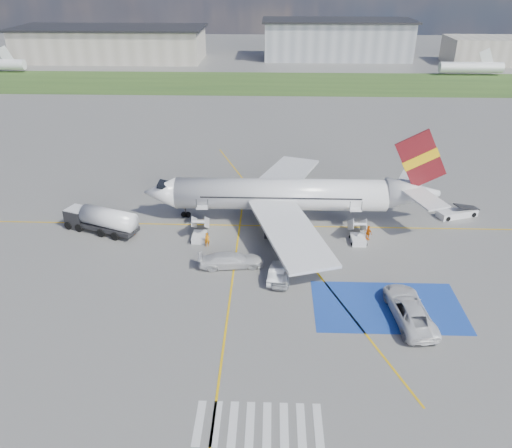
{
  "coord_description": "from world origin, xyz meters",
  "views": [
    {
      "loc": [
        -1.15,
        -42.51,
        28.75
      ],
      "look_at": [
        -2.78,
        5.75,
        3.5
      ],
      "focal_mm": 35.0,
      "sensor_mm": 36.0,
      "label": 1
    }
  ],
  "objects_px": {
    "fuel_tanker": "(102,222)",
    "gpu_cart": "(122,223)",
    "airliner": "(293,194)",
    "car_silver_b": "(277,273)",
    "belt_loader": "(457,213)",
    "van_white_b": "(231,258)",
    "van_white_a": "(410,307)",
    "car_silver_a": "(282,274)"
  },
  "relations": [
    {
      "from": "airliner",
      "to": "car_silver_b",
      "type": "bearing_deg",
      "value": -97.98
    },
    {
      "from": "gpu_cart",
      "to": "car_silver_b",
      "type": "height_order",
      "value": "gpu_cart"
    },
    {
      "from": "airliner",
      "to": "fuel_tanker",
      "type": "xyz_separation_m",
      "value": [
        -22.94,
        -4.14,
        -2.05
      ]
    },
    {
      "from": "airliner",
      "to": "car_silver_a",
      "type": "relative_size",
      "value": 8.25
    },
    {
      "from": "van_white_b",
      "to": "car_silver_b",
      "type": "bearing_deg",
      "value": -120.73
    },
    {
      "from": "van_white_a",
      "to": "van_white_b",
      "type": "relative_size",
      "value": 1.24
    },
    {
      "from": "gpu_cart",
      "to": "van_white_a",
      "type": "height_order",
      "value": "van_white_a"
    },
    {
      "from": "fuel_tanker",
      "to": "van_white_a",
      "type": "xyz_separation_m",
      "value": [
        32.98,
        -15.45,
        -0.13
      ]
    },
    {
      "from": "van_white_a",
      "to": "van_white_b",
      "type": "bearing_deg",
      "value": -31.02
    },
    {
      "from": "airliner",
      "to": "belt_loader",
      "type": "distance_m",
      "value": 21.44
    },
    {
      "from": "fuel_tanker",
      "to": "van_white_a",
      "type": "distance_m",
      "value": 36.42
    },
    {
      "from": "fuel_tanker",
      "to": "van_white_b",
      "type": "bearing_deg",
      "value": -3.22
    },
    {
      "from": "car_silver_b",
      "to": "van_white_a",
      "type": "relative_size",
      "value": 0.7
    },
    {
      "from": "gpu_cart",
      "to": "van_white_b",
      "type": "xyz_separation_m",
      "value": [
        13.96,
        -8.12,
        0.28
      ]
    },
    {
      "from": "car_silver_b",
      "to": "car_silver_a",
      "type": "bearing_deg",
      "value": 152.29
    },
    {
      "from": "gpu_cart",
      "to": "van_white_a",
      "type": "distance_m",
      "value": 34.87
    },
    {
      "from": "car_silver_a",
      "to": "van_white_a",
      "type": "distance_m",
      "value": 12.81
    },
    {
      "from": "airliner",
      "to": "belt_loader",
      "type": "bearing_deg",
      "value": 3.91
    },
    {
      "from": "belt_loader",
      "to": "car_silver_a",
      "type": "relative_size",
      "value": 1.28
    },
    {
      "from": "airliner",
      "to": "car_silver_b",
      "type": "xyz_separation_m",
      "value": [
        -1.91,
        -13.63,
        -2.65
      ]
    },
    {
      "from": "car_silver_b",
      "to": "van_white_b",
      "type": "relative_size",
      "value": 0.87
    },
    {
      "from": "van_white_b",
      "to": "van_white_a",
      "type": "bearing_deg",
      "value": -122.46
    },
    {
      "from": "belt_loader",
      "to": "van_white_a",
      "type": "height_order",
      "value": "van_white_a"
    },
    {
      "from": "gpu_cart",
      "to": "airliner",
      "type": "bearing_deg",
      "value": -2.72
    },
    {
      "from": "car_silver_a",
      "to": "fuel_tanker",
      "type": "bearing_deg",
      "value": -17.24
    },
    {
      "from": "belt_loader",
      "to": "van_white_a",
      "type": "bearing_deg",
      "value": -137.25
    },
    {
      "from": "gpu_cart",
      "to": "car_silver_a",
      "type": "relative_size",
      "value": 0.49
    },
    {
      "from": "car_silver_b",
      "to": "van_white_a",
      "type": "distance_m",
      "value": 13.36
    },
    {
      "from": "airliner",
      "to": "van_white_b",
      "type": "xyz_separation_m",
      "value": [
        -6.84,
        -11.42,
        -2.37
      ]
    },
    {
      "from": "car_silver_a",
      "to": "car_silver_b",
      "type": "xyz_separation_m",
      "value": [
        -0.45,
        0.33,
        -0.01
      ]
    },
    {
      "from": "fuel_tanker",
      "to": "van_white_a",
      "type": "relative_size",
      "value": 1.48
    },
    {
      "from": "fuel_tanker",
      "to": "airliner",
      "type": "bearing_deg",
      "value": 31.35
    },
    {
      "from": "car_silver_a",
      "to": "van_white_a",
      "type": "bearing_deg",
      "value": 161.2
    },
    {
      "from": "belt_loader",
      "to": "airliner",
      "type": "bearing_deg",
      "value": 164.58
    },
    {
      "from": "airliner",
      "to": "car_silver_a",
      "type": "height_order",
      "value": "airliner"
    },
    {
      "from": "car_silver_a",
      "to": "van_white_b",
      "type": "xyz_separation_m",
      "value": [
        -5.38,
        2.53,
        0.26
      ]
    },
    {
      "from": "car_silver_a",
      "to": "van_white_a",
      "type": "relative_size",
      "value": 0.69
    },
    {
      "from": "gpu_cart",
      "to": "fuel_tanker",
      "type": "bearing_deg",
      "value": -170.42
    },
    {
      "from": "airliner",
      "to": "belt_loader",
      "type": "relative_size",
      "value": 6.43
    },
    {
      "from": "belt_loader",
      "to": "van_white_b",
      "type": "relative_size",
      "value": 1.1
    },
    {
      "from": "fuel_tanker",
      "to": "gpu_cart",
      "type": "xyz_separation_m",
      "value": [
        2.15,
        0.84,
        -0.6
      ]
    },
    {
      "from": "airliner",
      "to": "gpu_cart",
      "type": "relative_size",
      "value": 16.86
    }
  ]
}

